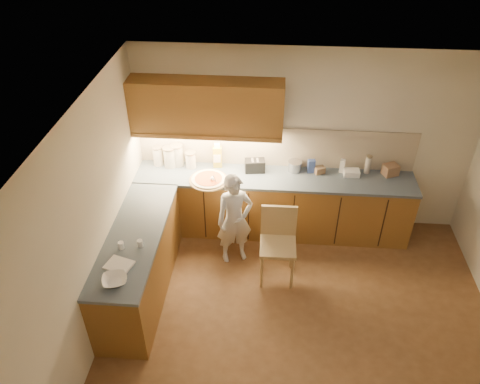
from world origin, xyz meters
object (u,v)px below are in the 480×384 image
(pizza_on_board, at_px, (209,180))
(oil_jug, at_px, (217,156))
(toaster, at_px, (255,166))
(child, at_px, (235,220))
(wooden_chair, at_px, (278,239))

(pizza_on_board, xyz_separation_m, oil_jug, (0.08, 0.37, 0.14))
(oil_jug, distance_m, toaster, 0.53)
(child, bearing_deg, pizza_on_board, 109.28)
(oil_jug, relative_size, toaster, 1.25)
(wooden_chair, relative_size, oil_jug, 2.74)
(toaster, bearing_deg, oil_jug, 163.86)
(oil_jug, bearing_deg, child, -69.49)
(pizza_on_board, xyz_separation_m, toaster, (0.60, 0.29, 0.06))
(pizza_on_board, distance_m, toaster, 0.67)
(pizza_on_board, height_order, oil_jug, oil_jug)
(pizza_on_board, xyz_separation_m, wooden_chair, (0.95, -0.68, -0.37))
(child, relative_size, toaster, 4.54)
(child, distance_m, oil_jug, 0.97)
(pizza_on_board, xyz_separation_m, child, (0.38, -0.45, -0.29))
(pizza_on_board, distance_m, wooden_chair, 1.22)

